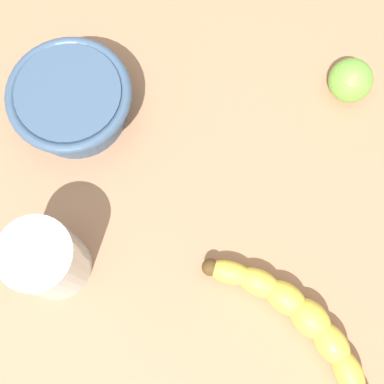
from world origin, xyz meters
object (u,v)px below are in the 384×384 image
ceramic_bowl (72,100)px  smoothie_glass (47,260)px  lime_fruit (351,80)px  banana (303,326)px

ceramic_bowl → smoothie_glass: bearing=103.8°
smoothie_glass → lime_fruit: (-24.20, -28.73, -2.00)cm
banana → smoothie_glass: bearing=31.8°
banana → smoothie_glass: 26.05cm
banana → ceramic_bowl: 33.76cm
banana → ceramic_bowl: size_ratio=1.54×
lime_fruit → banana: bearing=93.5°
smoothie_glass → ceramic_bowl: 17.53cm
lime_fruit → ceramic_bowl: bearing=22.5°
banana → smoothie_glass: (25.85, 1.62, 2.77)cm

